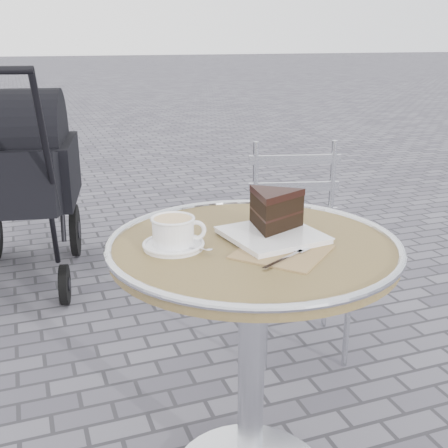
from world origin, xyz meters
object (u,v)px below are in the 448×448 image
object	(u,v)px
bistro_chair	(296,222)
cappuccino_set	(174,234)
cafe_table	(252,303)
cake_plate_set	(273,216)
baby_stroller	(20,184)

from	to	relation	value
bistro_chair	cappuccino_set	bearing A→B (deg)	-120.02
cafe_table	cake_plate_set	distance (m)	0.23
cafe_table	cake_plate_set	xyz separation A→B (m)	(0.07, 0.03, 0.22)
cappuccino_set	cake_plate_set	size ratio (longest dim) A/B	0.44
cafe_table	baby_stroller	bearing A→B (deg)	106.59
cake_plate_set	baby_stroller	size ratio (longest dim) A/B	0.31
cake_plate_set	bistro_chair	distance (m)	0.85
cafe_table	baby_stroller	size ratio (longest dim) A/B	0.65
cappuccino_set	cake_plate_set	bearing A→B (deg)	12.48
bistro_chair	baby_stroller	world-z (taller)	baby_stroller
cafe_table	cake_plate_set	size ratio (longest dim) A/B	2.11
cafe_table	bistro_chair	world-z (taller)	bistro_chair
cappuccino_set	bistro_chair	world-z (taller)	bistro_chair
bistro_chair	baby_stroller	xyz separation A→B (m)	(-1.02, 1.07, -0.01)
cafe_table	bistro_chair	xyz separation A→B (m)	(0.49, 0.71, -0.06)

